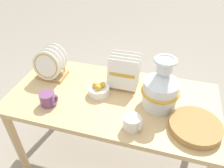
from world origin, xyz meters
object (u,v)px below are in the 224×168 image
(ceramic_vase, at_px, (161,88))
(dish_rack_round_plates, at_px, (51,66))
(fruit_bowl, at_px, (99,90))
(mug_cream_glaze, at_px, (133,123))
(mug_plum_glaze, at_px, (48,99))
(dish_rack_square_plates, at_px, (124,75))
(wicker_charger_stack, at_px, (195,127))

(ceramic_vase, height_order, dish_rack_round_plates, ceramic_vase)
(fruit_bowl, bearing_deg, ceramic_vase, 0.60)
(mug_cream_glaze, bearing_deg, mug_plum_glaze, 174.67)
(ceramic_vase, distance_m, dish_rack_square_plates, 0.30)
(dish_rack_round_plates, distance_m, wicker_charger_stack, 1.05)
(dish_rack_square_plates, relative_size, wicker_charger_stack, 0.77)
(mug_cream_glaze, distance_m, mug_plum_glaze, 0.55)
(dish_rack_square_plates, bearing_deg, dish_rack_round_plates, -174.59)
(ceramic_vase, height_order, fruit_bowl, ceramic_vase)
(ceramic_vase, xyz_separation_m, dish_rack_round_plates, (-0.80, 0.09, -0.04))
(ceramic_vase, distance_m, dish_rack_round_plates, 0.80)
(ceramic_vase, xyz_separation_m, fruit_bowl, (-0.40, -0.00, -0.10))
(ceramic_vase, xyz_separation_m, wicker_charger_stack, (0.22, -0.15, -0.12))
(dish_rack_round_plates, bearing_deg, fruit_bowl, -13.14)
(mug_cream_glaze, relative_size, fruit_bowl, 0.75)
(dish_rack_square_plates, xyz_separation_m, fruit_bowl, (-0.14, -0.14, -0.05))
(dish_rack_square_plates, distance_m, wicker_charger_stack, 0.57)
(mug_plum_glaze, height_order, fruit_bowl, fruit_bowl)
(dish_rack_round_plates, relative_size, mug_plum_glaze, 2.18)
(wicker_charger_stack, relative_size, mug_plum_glaze, 2.76)
(ceramic_vase, bearing_deg, wicker_charger_stack, -34.43)
(ceramic_vase, relative_size, fruit_bowl, 2.40)
(mug_cream_glaze, height_order, mug_plum_glaze, same)
(wicker_charger_stack, relative_size, fruit_bowl, 2.07)
(dish_rack_round_plates, relative_size, dish_rack_square_plates, 1.02)
(ceramic_vase, xyz_separation_m, dish_rack_square_plates, (-0.26, 0.14, -0.05))
(mug_cream_glaze, bearing_deg, ceramic_vase, 63.27)
(mug_plum_glaze, distance_m, fruit_bowl, 0.33)
(dish_rack_square_plates, bearing_deg, fruit_bowl, -133.52)
(wicker_charger_stack, bearing_deg, mug_cream_glaze, -165.65)
(ceramic_vase, distance_m, mug_plum_glaze, 0.70)
(dish_rack_square_plates, xyz_separation_m, mug_plum_glaze, (-0.41, -0.33, -0.04))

